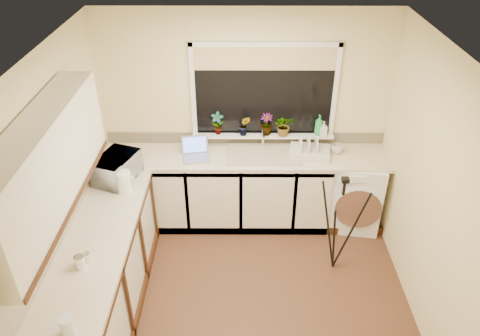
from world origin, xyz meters
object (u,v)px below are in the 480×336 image
Objects in this scene: kettle at (124,182)px; dish_rack at (310,152)px; plant_b at (244,126)px; plant_d at (284,125)px; tripod at (339,225)px; cup_back at (337,149)px; laptop at (196,152)px; microwave at (117,168)px; washing_machine at (353,191)px; plant_a at (217,123)px; soap_bottle_clear at (323,129)px; glass_jug at (67,326)px; soap_bottle_green at (319,125)px; plant_c at (266,124)px; cup_left at (85,257)px; steel_jar at (80,262)px.

dish_rack is at bearing 20.09° from kettle.
plant_d is at bearing 0.10° from plant_b.
tripod is at bearing -65.27° from dish_rack.
laptop is at bearing -177.11° from cup_back.
washing_machine is at bearing -60.45° from microwave.
tripod is 4.77× the size of plant_b.
soap_bottle_clear is at bearing -1.76° from plant_a.
kettle is 2.35m from cup_back.
glass_jug is 1.10× the size of cup_back.
plant_a is 1.14m from soap_bottle_green.
glass_jug is at bearing -129.46° from soap_bottle_clear.
cup_back is (0.79, -0.16, -0.22)m from plant_c.
laptop is at bearing -170.25° from soap_bottle_green.
kettle is 1.18× the size of soap_bottle_clear.
laptop reaches higher than cup_back.
plant_b is at bearing 36.60° from kettle.
tripod is (1.49, -0.79, -0.39)m from laptop.
tripod is 13.07× the size of cup_left.
soap_bottle_clear is at bearing 158.49° from washing_machine.
plant_b is 0.89m from soap_bottle_clear.
soap_bottle_clear is 0.27m from cup_back.
washing_machine is 2.67m from microwave.
kettle is 0.82× the size of plant_c.
plant_c reaches higher than plant_b.
plant_a is 0.75m from plant_d.
microwave is (0.01, 1.26, 0.08)m from steel_jar.
plant_b is 0.99× the size of soap_bottle_green.
soap_bottle_clear is at bearing -3.06° from plant_c.
microwave is at bearing -167.07° from cup_back.
steel_jar reaches higher than washing_machine.
soap_bottle_green is (0.59, -0.01, -0.00)m from plant_c.
plant_b reaches higher than glass_jug.
microwave is 1.88m from plant_d.
dish_rack is at bearing -176.44° from washing_machine.
dish_rack is 1.77× the size of plant_c.
kettle is at bearing -143.40° from plant_b.
glass_jug is 0.60× the size of plant_b.
glass_jug is at bearing -149.38° from tripod.
tripod is 1.51m from plant_b.
soap_bottle_green is (1.14, -0.01, -0.01)m from plant_a.
laptop is 0.75× the size of dish_rack.
kettle is (-0.65, -0.66, 0.05)m from laptop.
dish_rack reaches higher than washing_machine.
washing_machine is 0.85m from tripod.
soap_bottle_green is (0.84, 0.02, 0.00)m from plant_b.
plant_b is 2.29m from cup_left.
soap_bottle_clear is (-0.06, 1.00, 0.57)m from tripod.
plant_a reaches higher than dish_rack.
plant_b reaches higher than steel_jar.
plant_a is 1.06× the size of plant_c.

